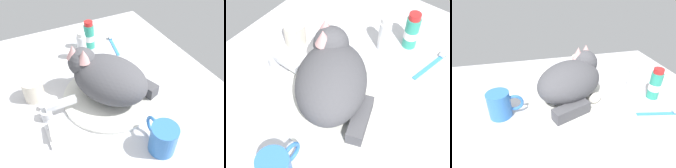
# 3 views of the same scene
# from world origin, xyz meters

# --- Properties ---
(ground_plane) EXTENTS (1.10, 0.83, 0.03)m
(ground_plane) POSITION_xyz_m (0.00, 0.00, -0.01)
(ground_plane) COLOR silver
(sink_basin) EXTENTS (0.32, 0.32, 0.01)m
(sink_basin) POSITION_xyz_m (0.00, 0.00, 0.01)
(sink_basin) COLOR silver
(sink_basin) RESTS_ON ground_plane
(faucet) EXTENTS (0.12, 0.12, 0.06)m
(faucet) POSITION_xyz_m (0.00, 0.20, 0.03)
(faucet) COLOR silver
(faucet) RESTS_ON ground_plane
(cat) EXTENTS (0.32, 0.29, 0.17)m
(cat) POSITION_xyz_m (0.01, 0.01, 0.09)
(cat) COLOR #4C4C51
(cat) RESTS_ON sink_basin
(coffee_mug) EXTENTS (0.12, 0.07, 0.09)m
(coffee_mug) POSITION_xyz_m (-0.25, -0.04, 0.05)
(coffee_mug) COLOR #3372C6
(coffee_mug) RESTS_ON ground_plane
(rinse_cup) EXTENTS (0.07, 0.07, 0.08)m
(rinse_cup) POSITION_xyz_m (0.11, 0.23, 0.04)
(rinse_cup) COLOR silver
(rinse_cup) RESTS_ON ground_plane
(soap_dish) EXTENTS (0.09, 0.06, 0.01)m
(soap_dish) POSITION_xyz_m (-0.07, 0.21, 0.01)
(soap_dish) COLOR white
(soap_dish) RESTS_ON ground_plane
(soap_bar) EXTENTS (0.07, 0.05, 0.03)m
(soap_bar) POSITION_xyz_m (-0.07, 0.21, 0.02)
(soap_bar) COLOR white
(soap_bar) RESTS_ON soap_dish
(toothpaste_bottle) EXTENTS (0.04, 0.04, 0.12)m
(toothpaste_bottle) POSITION_xyz_m (0.26, -0.00, 0.06)
(toothpaste_bottle) COLOR white
(toothpaste_bottle) RESTS_ON ground_plane
(mouthwash_bottle) EXTENTS (0.04, 0.04, 0.12)m
(mouthwash_bottle) POSITION_xyz_m (0.32, -0.06, 0.06)
(mouthwash_bottle) COLOR teal
(mouthwash_bottle) RESTS_ON ground_plane
(toothbrush) EXTENTS (0.15, 0.04, 0.02)m
(toothbrush) POSITION_xyz_m (0.29, -0.16, 0.01)
(toothbrush) COLOR #388CD8
(toothbrush) RESTS_ON ground_plane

